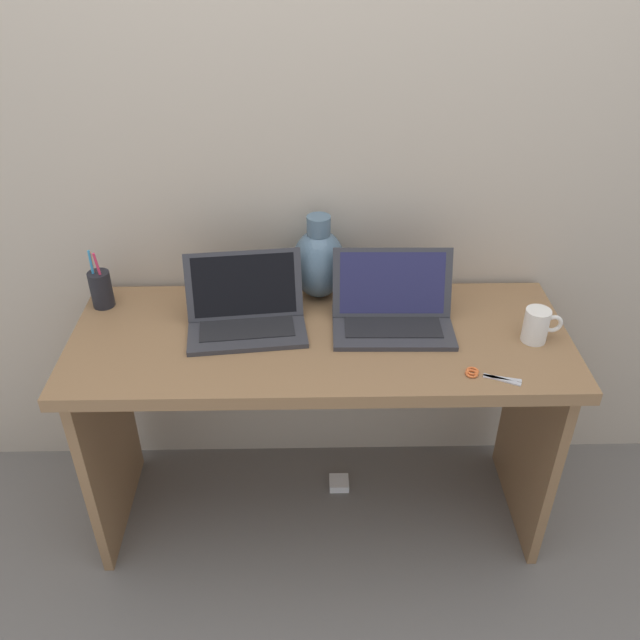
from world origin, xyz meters
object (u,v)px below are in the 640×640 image
object	(u,v)px
laptop_left	(246,309)
coffee_mug	(537,325)
pen_cup	(101,289)
power_brick	(339,483)
laptop_right	(392,307)
scissors	(483,375)
green_vase	(319,262)

from	to	relation	value
laptop_left	coffee_mug	world-z (taller)	laptop_left
laptop_left	pen_cup	bearing A→B (deg)	165.84
coffee_mug	power_brick	size ratio (longest dim) A/B	1.60
laptop_right	power_brick	xyz separation A→B (m)	(-0.14, 0.05, -0.80)
laptop_left	laptop_right	size ratio (longest dim) A/B	1.02
power_brick	laptop_right	bearing A→B (deg)	-18.51
laptop_right	scissors	distance (m)	0.34
power_brick	coffee_mug	bearing A→B (deg)	-14.85
green_vase	power_brick	xyz separation A→B (m)	(0.07, -0.12, -0.86)
laptop_left	power_brick	distance (m)	0.85
scissors	coffee_mug	bearing A→B (deg)	41.29
laptop_right	coffee_mug	xyz separation A→B (m)	(0.40, -0.10, -0.01)
laptop_left	green_vase	world-z (taller)	green_vase
green_vase	pen_cup	world-z (taller)	green_vase
coffee_mug	scissors	size ratio (longest dim) A/B	0.77
green_vase	pen_cup	size ratio (longest dim) A/B	1.42
green_vase	pen_cup	distance (m)	0.67
laptop_right	laptop_left	bearing A→B (deg)	-179.91
laptop_left	scissors	xyz separation A→B (m)	(0.65, -0.26, -0.05)
scissors	green_vase	bearing A→B (deg)	135.51
laptop_left	scissors	distance (m)	0.70
green_vase	laptop_left	bearing A→B (deg)	-142.62
laptop_left	scissors	world-z (taller)	laptop_left
green_vase	scissors	world-z (taller)	green_vase
scissors	power_brick	distance (m)	0.88
green_vase	coffee_mug	xyz separation A→B (m)	(0.61, -0.26, -0.07)
laptop_left	pen_cup	xyz separation A→B (m)	(-0.45, 0.11, 0.01)
pen_cup	laptop_right	bearing A→B (deg)	-7.30
pen_cup	power_brick	xyz separation A→B (m)	(0.74, -0.07, -0.80)
laptop_left	pen_cup	distance (m)	0.46
laptop_left	scissors	bearing A→B (deg)	-21.67
green_vase	power_brick	world-z (taller)	green_vase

